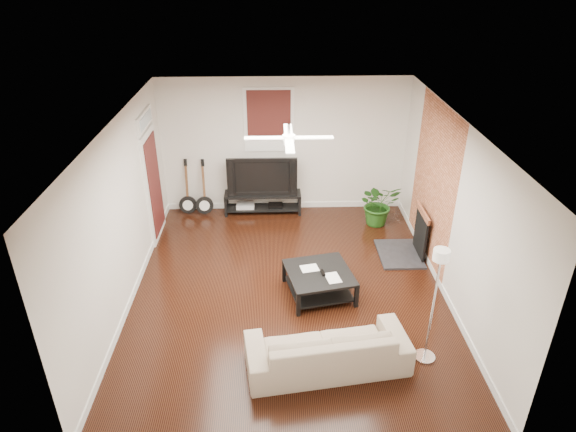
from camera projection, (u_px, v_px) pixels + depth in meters
room at (289, 214)px, 7.60m from camera, size 5.01×6.01×2.81m
brick_accent at (433, 185)px, 8.55m from camera, size 0.02×2.20×2.80m
fireplace at (410, 233)px, 8.98m from camera, size 0.80×1.10×0.92m
window_back at (269, 120)px, 9.96m from camera, size 1.00×0.06×1.30m
door_left at (152, 175)px, 9.29m from camera, size 0.08×1.00×2.50m
tv_stand at (263, 203)px, 10.60m from camera, size 1.59×0.42×0.45m
tv at (262, 175)px, 10.32m from camera, size 1.42×0.19×0.82m
coffee_table at (319, 283)px, 8.06m from camera, size 1.18×1.18×0.42m
sofa at (327, 347)px, 6.60m from camera, size 2.22×1.12×0.62m
floor_lamp at (433, 307)px, 6.46m from camera, size 0.32×0.32×1.73m
potted_plant at (379, 204)px, 10.05m from camera, size 0.90×0.82×0.89m
guitar_left at (186, 188)px, 10.35m from camera, size 0.37×0.26×1.18m
guitar_right at (203, 189)px, 10.34m from camera, size 0.39×0.30×1.18m
ceiling_fan at (289, 138)px, 7.04m from camera, size 1.24×1.24×0.32m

